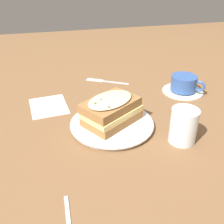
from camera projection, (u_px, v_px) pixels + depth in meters
name	position (u px, v px, depth m)	size (l,w,h in m)	color
ground_plane	(116.00, 129.00, 0.74)	(2.40, 2.40, 0.00)	brown
dinner_plate	(112.00, 124.00, 0.75)	(0.24, 0.24, 0.02)	white
sandwich	(111.00, 110.00, 0.73)	(0.17, 0.19, 0.08)	olive
teacup_with_saucer	(184.00, 85.00, 0.93)	(0.14, 0.14, 0.06)	silver
water_glass	(183.00, 126.00, 0.67)	(0.07, 0.07, 0.09)	silver
fork	(102.00, 81.00, 1.03)	(0.10, 0.16, 0.00)	silver
napkin	(49.00, 106.00, 0.85)	(0.14, 0.11, 0.00)	white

